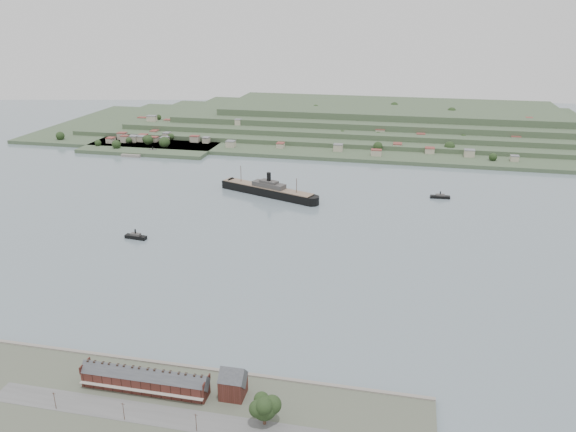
% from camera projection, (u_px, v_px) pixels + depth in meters
% --- Properties ---
extents(ground, '(1400.00, 1400.00, 0.00)m').
position_uv_depth(ground, '(266.00, 243.00, 390.41)').
color(ground, slate).
rests_on(ground, ground).
extents(near_shore, '(220.00, 80.00, 2.60)m').
position_uv_depth(near_shore, '(149.00, 425.00, 218.91)').
color(near_shore, '#4C5142').
rests_on(near_shore, ground).
extents(terrace_row, '(55.60, 9.80, 11.07)m').
position_uv_depth(terrace_row, '(145.00, 380.00, 236.01)').
color(terrace_row, '#421E17').
rests_on(terrace_row, ground).
extents(gabled_building, '(10.40, 10.18, 14.09)m').
position_uv_depth(gabled_building, '(233.00, 383.00, 231.84)').
color(gabled_building, '#421E17').
rests_on(gabled_building, ground).
extents(far_peninsula, '(760.00, 309.00, 30.00)m').
position_uv_depth(far_peninsula, '(360.00, 122.00, 741.03)').
color(far_peninsula, '#3E5538').
rests_on(far_peninsula, ground).
extents(steamship, '(99.25, 46.90, 24.88)m').
position_uv_depth(steamship, '(265.00, 190.00, 490.65)').
color(steamship, black).
rests_on(steamship, ground).
extents(tugboat, '(16.33, 5.86, 7.19)m').
position_uv_depth(tugboat, '(136.00, 236.00, 397.64)').
color(tugboat, black).
rests_on(tugboat, ground).
extents(ferry_west, '(20.06, 8.02, 7.32)m').
position_uv_depth(ferry_west, '(153.00, 151.00, 633.23)').
color(ferry_west, black).
rests_on(ferry_west, ground).
extents(ferry_east, '(16.85, 5.63, 6.22)m').
position_uv_depth(ferry_east, '(440.00, 197.00, 482.53)').
color(ferry_east, black).
rests_on(ferry_east, ground).
extents(fig_tree, '(12.12, 10.50, 13.53)m').
position_uv_depth(fig_tree, '(265.00, 407.00, 214.85)').
color(fig_tree, '#492F21').
rests_on(fig_tree, ground).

